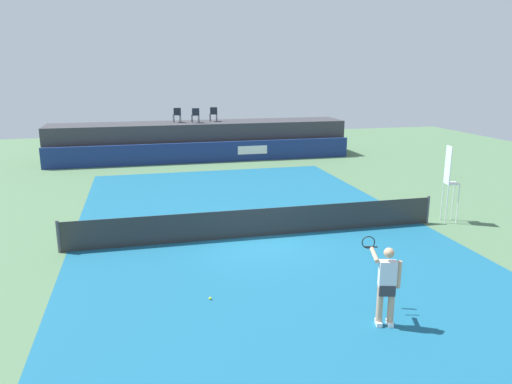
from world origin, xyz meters
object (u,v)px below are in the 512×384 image
at_px(spectator_chair_far_left, 177,114).
at_px(spectator_chair_center, 213,113).
at_px(umpire_chair, 449,179).
at_px(net_post_near, 58,237).
at_px(tennis_ball, 210,298).
at_px(spectator_chair_left, 195,115).
at_px(net_post_far, 428,210).
at_px(tennis_player, 386,283).

relative_size(spectator_chair_far_left, spectator_chair_center, 1.00).
relative_size(spectator_chair_far_left, umpire_chair, 0.32).
relative_size(umpire_chair, net_post_near, 2.76).
height_order(net_post_near, tennis_ball, net_post_near).
relative_size(spectator_chair_left, net_post_far, 0.89).
xyz_separation_m(spectator_chair_left, net_post_near, (-5.92, -14.97, -2.19)).
bearing_deg(umpire_chair, spectator_chair_far_left, 118.30).
xyz_separation_m(spectator_chair_far_left, net_post_near, (-4.86, -15.46, -2.19)).
height_order(spectator_chair_center, net_post_near, spectator_chair_center).
distance_m(tennis_player, tennis_ball, 4.13).
height_order(spectator_chair_far_left, net_post_near, spectator_chair_far_left).
bearing_deg(spectator_chair_left, umpire_chair, -64.13).
height_order(spectator_chair_center, net_post_far, spectator_chair_center).
height_order(spectator_chair_left, tennis_player, spectator_chair_left).
relative_size(spectator_chair_center, tennis_player, 0.50).
height_order(spectator_chair_center, tennis_player, spectator_chair_center).
distance_m(spectator_chair_left, tennis_ball, 19.41).
xyz_separation_m(spectator_chair_center, net_post_near, (-7.10, -15.46, -2.19)).
xyz_separation_m(spectator_chair_center, net_post_far, (5.30, -15.46, -2.19)).
bearing_deg(tennis_ball, spectator_chair_far_left, 87.38).
bearing_deg(spectator_chair_far_left, net_post_near, -107.43).
bearing_deg(umpire_chair, net_post_far, -178.53).
bearing_deg(spectator_chair_far_left, umpire_chair, -61.70).
height_order(umpire_chair, net_post_near, umpire_chair).
distance_m(spectator_chair_far_left, spectator_chair_center, 2.24).
distance_m(net_post_far, tennis_player, 7.94).
distance_m(net_post_near, net_post_far, 12.40).
distance_m(spectator_chair_far_left, spectator_chair_left, 1.18).
height_order(spectator_chair_left, net_post_far, spectator_chair_left).
xyz_separation_m(spectator_chair_far_left, tennis_player, (2.58, -21.65, -1.73)).
bearing_deg(tennis_ball, umpire_chair, 24.39).
bearing_deg(spectator_chair_left, net_post_near, -111.59).
height_order(net_post_near, net_post_far, same).
height_order(spectator_chair_far_left, spectator_chair_center, same).
distance_m(spectator_chair_far_left, umpire_chair, 17.57).
bearing_deg(spectator_chair_left, tennis_ball, -95.87).
distance_m(net_post_near, tennis_ball, 5.76).
relative_size(spectator_chair_left, spectator_chair_center, 1.00).
relative_size(spectator_chair_far_left, tennis_player, 0.50).
bearing_deg(umpire_chair, net_post_near, -179.91).
xyz_separation_m(net_post_near, tennis_player, (7.44, -6.18, 0.46)).
distance_m(spectator_chair_left, spectator_chair_center, 1.28).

